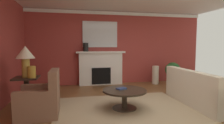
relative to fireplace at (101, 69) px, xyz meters
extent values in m
plane|color=brown|center=(0.60, -2.78, -0.59)|extent=(8.39, 8.39, 0.00)
cube|color=#9E3833|center=(0.60, 0.21, 0.79)|extent=(7.05, 0.12, 2.75)
cube|color=white|center=(0.60, 0.13, 2.09)|extent=(7.05, 0.08, 0.12)
cube|color=tan|center=(0.12, -2.76, -0.58)|extent=(3.11, 2.34, 0.01)
cube|color=white|center=(0.00, 0.01, 0.00)|extent=(1.60, 0.25, 1.19)
cube|color=black|center=(0.00, -0.01, -0.24)|extent=(0.70, 0.26, 0.60)
cube|color=white|center=(0.00, -0.02, 0.63)|extent=(1.80, 0.35, 0.06)
cube|color=silver|center=(0.00, 0.12, 1.29)|extent=(1.30, 0.04, 0.96)
cube|color=beige|center=(2.12, -2.83, -0.36)|extent=(1.00, 2.14, 0.45)
cube|color=beige|center=(1.77, -2.82, 0.06)|extent=(0.30, 2.11, 0.40)
cube|color=beige|center=(2.16, -1.88, -0.28)|extent=(0.91, 0.24, 0.62)
cube|color=brown|center=(-1.73, -2.78, -0.37)|extent=(0.81, 0.81, 0.44)
cube|color=brown|center=(-1.41, -2.78, 0.11)|extent=(0.17, 0.80, 0.51)
cube|color=brown|center=(-1.73, -2.45, -0.29)|extent=(0.80, 0.15, 0.60)
cube|color=brown|center=(-1.72, -3.11, -0.29)|extent=(0.80, 0.15, 0.60)
cylinder|color=#2D2319|center=(0.12, -2.76, -0.16)|extent=(1.00, 1.00, 0.04)
cylinder|color=#2D2319|center=(0.12, -2.76, -0.38)|extent=(0.12, 0.12, 0.41)
cylinder|color=#2D2319|center=(0.12, -2.76, -0.57)|extent=(0.56, 0.56, 0.03)
cube|color=#2D2319|center=(-2.12, -2.03, 0.09)|extent=(0.56, 0.56, 0.04)
cube|color=#2D2319|center=(-2.12, -2.03, -0.26)|extent=(0.10, 0.10, 0.66)
cube|color=#2D2319|center=(-2.12, -2.03, -0.57)|extent=(0.45, 0.45, 0.04)
cylinder|color=#B28E38|center=(-2.12, -2.03, 0.34)|extent=(0.18, 0.18, 0.45)
cone|color=beige|center=(-2.12, -2.03, 0.71)|extent=(0.44, 0.44, 0.30)
cylinder|color=beige|center=(2.06, -0.30, -0.24)|extent=(0.25, 0.25, 0.69)
cylinder|color=black|center=(-0.55, -0.05, 0.81)|extent=(0.19, 0.19, 0.31)
cylinder|color=#B7892D|center=(-1.97, -2.15, 0.25)|extent=(0.19, 0.19, 0.28)
cube|color=navy|center=(0.06, -2.70, -0.12)|extent=(0.26, 0.23, 0.03)
cylinder|color=#A8754C|center=(2.66, -0.52, -0.44)|extent=(0.32, 0.32, 0.30)
sphere|color=#28602D|center=(2.66, -0.52, -0.04)|extent=(0.56, 0.56, 0.56)
camera|label=1|loc=(-1.03, -6.71, 0.85)|focal=29.35mm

